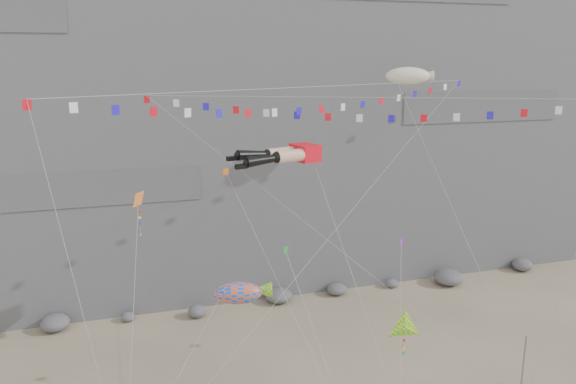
% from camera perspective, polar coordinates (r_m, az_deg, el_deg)
% --- Properties ---
extents(cliff, '(80.00, 28.00, 50.00)m').
position_cam_1_polar(cliff, '(64.70, -4.87, 15.29)').
color(cliff, slate).
rests_on(cliff, ground).
extents(talus_boulders, '(60.00, 3.00, 1.20)m').
position_cam_1_polar(talus_boulders, '(54.76, -0.94, -10.50)').
color(talus_boulders, slate).
rests_on(talus_boulders, ground).
extents(anchor_pole_right, '(0.12, 0.12, 4.30)m').
position_cam_1_polar(anchor_pole_right, '(43.75, 22.80, -15.84)').
color(anchor_pole_right, gray).
rests_on(anchor_pole_right, ground).
extents(legs_kite, '(7.71, 17.22, 22.65)m').
position_cam_1_polar(legs_kite, '(40.07, -0.45, 3.76)').
color(legs_kite, red).
rests_on(legs_kite, ground).
extents(flag_banner_upper, '(35.48, 19.10, 27.44)m').
position_cam_1_polar(flag_banner_upper, '(40.96, 2.32, 10.59)').
color(flag_banner_upper, red).
rests_on(flag_banner_upper, ground).
extents(flag_banner_lower, '(30.82, 15.54, 23.16)m').
position_cam_1_polar(flag_banner_lower, '(40.66, 8.96, 9.43)').
color(flag_banner_lower, red).
rests_on(flag_banner_lower, ground).
extents(harlequin_kite, '(2.78, 6.22, 15.86)m').
position_cam_1_polar(harlequin_kite, '(33.86, -14.95, -0.82)').
color(harlequin_kite, '#F61B32').
rests_on(harlequin_kite, ground).
extents(fish_windsock, '(9.97, 5.81, 12.48)m').
position_cam_1_polar(fish_windsock, '(35.43, -5.15, -10.20)').
color(fish_windsock, '#F6500C').
rests_on(fish_windsock, ground).
extents(delta_kite, '(2.32, 4.00, 8.30)m').
position_cam_1_polar(delta_kite, '(35.92, 11.80, -13.38)').
color(delta_kite, yellow).
rests_on(delta_kite, ground).
extents(blimp_windsock, '(5.22, 16.24, 26.05)m').
position_cam_1_polar(blimp_windsock, '(49.78, 12.09, 11.40)').
color(blimp_windsock, beige).
rests_on(blimp_windsock, ground).
extents(small_kite_a, '(5.32, 16.11, 21.79)m').
position_cam_1_polar(small_kite_a, '(41.56, -6.06, 1.47)').
color(small_kite_a, orange).
rests_on(small_kite_a, ground).
extents(small_kite_b, '(5.40, 10.20, 14.22)m').
position_cam_1_polar(small_kite_b, '(42.70, 11.42, -5.15)').
color(small_kite_b, purple).
rests_on(small_kite_b, ground).
extents(small_kite_c, '(2.56, 9.56, 13.96)m').
position_cam_1_polar(small_kite_c, '(36.72, -0.13, -6.31)').
color(small_kite_c, green).
rests_on(small_kite_c, ground).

